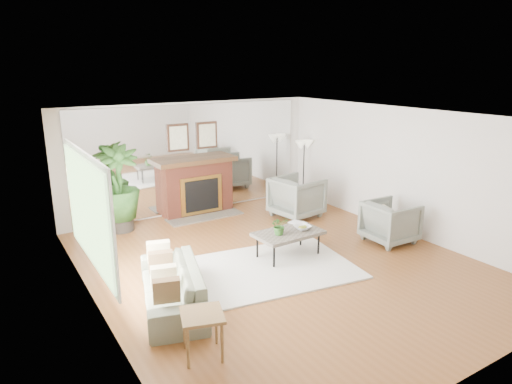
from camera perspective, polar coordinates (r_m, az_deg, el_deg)
ground at (r=7.90m, az=3.03°, el=-8.93°), size 7.00×7.00×0.00m
wall_left at (r=6.31m, az=-19.69°, el=-4.05°), size 0.02×7.00×2.50m
wall_right at (r=9.47m, az=18.15°, el=2.44°), size 0.02×7.00×2.50m
wall_back at (r=10.44m, az=-7.95°, el=4.23°), size 6.00×0.02×2.50m
mirror_panel at (r=10.42m, az=-7.91°, el=4.21°), size 5.40×0.04×2.40m
window_panel at (r=6.66m, az=-20.29°, el=-2.19°), size 0.04×2.40×1.50m
fireplace at (r=10.36m, az=-7.30°, el=0.82°), size 1.85×0.83×2.05m
area_rug at (r=7.69m, az=1.75°, el=-9.52°), size 2.98×2.32×0.03m
coffee_table at (r=8.01m, az=4.07°, el=-5.25°), size 1.21×0.73×0.47m
sofa at (r=6.63m, az=-10.48°, el=-11.47°), size 1.28×2.10×0.57m
armchair_back at (r=10.18m, az=5.12°, el=-0.60°), size 1.12×1.10×0.90m
armchair_front at (r=9.06m, az=16.43°, el=-3.60°), size 0.90×0.88×0.80m
side_table at (r=5.44m, az=-6.74°, el=-15.65°), size 0.60×0.60×0.55m
potted_ficus at (r=9.54m, az=-16.84°, el=0.69°), size 1.07×1.07×1.75m
floor_lamp at (r=11.28m, az=6.04°, el=5.30°), size 0.49×0.27×1.50m
tabletop_plant at (r=7.81m, az=2.97°, el=-4.20°), size 0.35×0.32×0.33m
fruit_bowl at (r=8.12m, az=5.83°, el=-4.44°), size 0.30×0.30×0.07m
book at (r=8.32m, az=4.80°, el=-4.09°), size 0.30×0.35×0.02m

